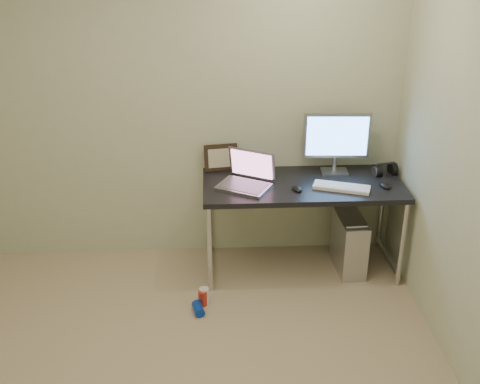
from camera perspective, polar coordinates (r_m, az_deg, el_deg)
name	(u,v)px	position (r m, az deg, el deg)	size (l,w,h in m)	color
wall_back	(176,108)	(4.68, -6.07, 7.89)	(3.50, 0.02, 2.50)	beige
desk	(303,193)	(4.63, 5.97, -0.06)	(1.52, 0.67, 0.75)	black
tower_computer	(349,243)	(4.87, 10.30, -4.78)	(0.21, 0.45, 0.49)	silver
cable_a	(337,206)	(5.06, 9.14, -1.35)	(0.01, 0.01, 0.70)	black
cable_b	(348,209)	(5.07, 10.16, -1.63)	(0.01, 0.01, 0.72)	black
can_red	(203,298)	(4.47, -3.55, -9.99)	(0.07, 0.07, 0.12)	#B42E1F
can_white	(204,296)	(4.48, -3.42, -9.81)	(0.07, 0.07, 0.13)	white
can_blue	(198,309)	(4.41, -3.98, -10.99)	(0.07, 0.07, 0.13)	#0B35B1
laptop	(247,178)	(4.51, 0.66, 1.35)	(0.47, 0.44, 0.26)	#A0A0A7
monitor	(337,138)	(4.71, 9.15, 5.04)	(0.52, 0.16, 0.48)	#A0A0A7
keyboard	(342,187)	(4.53, 9.61, 0.45)	(0.42, 0.14, 0.03)	white
mouse_right	(385,185)	(4.62, 13.63, 0.67)	(0.07, 0.11, 0.04)	black
mouse_left	(297,188)	(4.46, 5.43, 0.38)	(0.06, 0.10, 0.04)	black
headphones	(385,170)	(4.84, 13.59, 2.01)	(0.20, 0.12, 0.12)	black
picture_frame	(221,157)	(4.76, -1.82, 3.29)	(0.26, 0.03, 0.21)	black
webcam	(248,160)	(4.79, 0.78, 3.09)	(0.04, 0.03, 0.11)	silver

